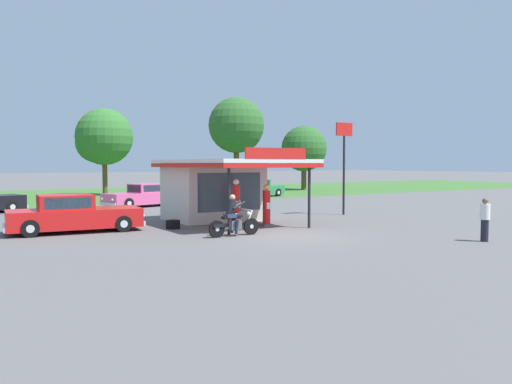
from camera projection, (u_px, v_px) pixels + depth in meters
The scene contains 15 objects.
ground_plane at pixel (284, 235), 19.95m from camera, with size 300.00×300.00×0.00m, color #5B5959.
grass_verge_strip at pixel (84, 195), 45.28m from camera, with size 120.00×24.00×0.01m, color #3D6B2D.
service_station_kiosk at pixel (217, 185), 24.94m from camera, with size 4.80×7.41×3.36m.
gas_pump_nearside at pixel (236, 206), 21.93m from camera, with size 0.44×0.44×2.09m.
gas_pump_offside at pixel (267, 207), 22.76m from camera, with size 0.44×0.44×1.84m.
motorcycle_with_rider at pixel (233, 219), 19.61m from camera, with size 2.16×0.70×1.58m.
featured_classic_sedan at pixel (73, 215), 20.81m from camera, with size 5.39×2.38×1.50m.
parked_car_back_row_centre at pixel (256, 189), 42.98m from camera, with size 5.42×2.73×1.44m.
parked_car_back_row_centre_left at pixel (146, 196), 33.44m from camera, with size 5.80×3.13×1.45m.
bystander_admiring_sedan at pixel (485, 219), 18.27m from camera, with size 0.34×0.34×1.53m.
tree_oak_far_right at pixel (303, 150), 54.55m from camera, with size 4.76×4.76×6.70m.
tree_oak_far_left at pixel (238, 127), 50.60m from camera, with size 5.49×5.39×9.16m.
tree_oak_right at pixel (102, 138), 44.70m from camera, with size 4.88×4.88×7.48m.
roadside_pole_sign at pixel (344, 152), 27.77m from camera, with size 1.10×0.12×4.91m.
spare_tire_stack at pixel (173, 224), 21.92m from camera, with size 0.60×0.60×0.36m.
Camera 1 is at (-11.51, -16.19, 2.73)m, focal length 36.59 mm.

